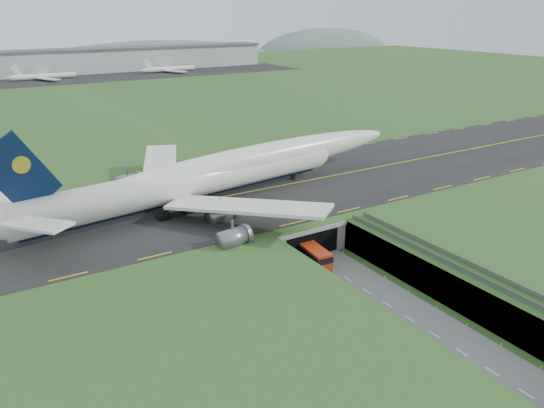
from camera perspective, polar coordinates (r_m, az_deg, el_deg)
ground at (r=98.30m, az=7.08°, el=-7.44°), size 900.00×900.00×0.00m
airfield_deck at (r=96.95m, az=7.15°, el=-5.87°), size 800.00×800.00×6.00m
trench_road at (r=93.27m, az=9.96°, el=-9.16°), size 12.00×75.00×0.20m
taxiway at (r=121.19m, az=-2.46°, el=1.29°), size 800.00×44.00×0.18m
tunnel_portal at (r=109.11m, az=1.73°, el=-2.45°), size 17.00×22.30×6.00m
guideway at (r=91.29m, az=20.26°, el=-7.16°), size 3.00×53.00×7.05m
jumbo_jet at (r=115.65m, az=-5.65°, el=3.27°), size 104.29×64.81×21.64m
shuttle_tram at (r=100.20m, az=4.49°, el=-5.55°), size 4.04×8.91×3.50m
cargo_terminal at (r=372.31m, az=-23.49°, el=13.78°), size 320.00×67.00×15.60m
distant_hills at (r=514.00m, az=-18.36°, el=13.73°), size 700.00×91.00×60.00m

